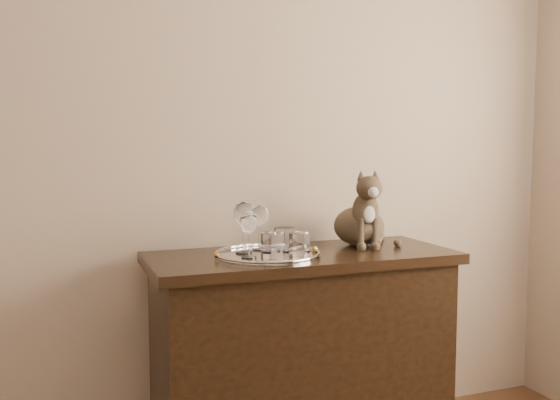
% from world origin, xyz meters
% --- Properties ---
extents(wall_back, '(4.00, 0.10, 2.70)m').
position_xyz_m(wall_back, '(0.00, 2.25, 1.35)').
color(wall_back, '#BCA88D').
rests_on(wall_back, ground).
extents(sideboard, '(1.20, 0.50, 0.85)m').
position_xyz_m(sideboard, '(0.60, 1.94, 0.42)').
color(sideboard, black).
rests_on(sideboard, ground).
extents(tray, '(0.40, 0.40, 0.01)m').
position_xyz_m(tray, '(0.45, 1.91, 0.85)').
color(tray, silver).
rests_on(tray, sideboard).
extents(wine_glass_a, '(0.08, 0.08, 0.20)m').
position_xyz_m(wine_glass_a, '(0.37, 1.97, 0.96)').
color(wine_glass_a, white).
rests_on(wine_glass_a, tray).
extents(wine_glass_b, '(0.07, 0.07, 0.18)m').
position_xyz_m(wine_glass_b, '(0.45, 2.01, 0.95)').
color(wine_glass_b, white).
rests_on(wine_glass_b, tray).
extents(wine_glass_c, '(0.07, 0.07, 0.18)m').
position_xyz_m(wine_glass_c, '(0.36, 1.86, 0.95)').
color(wine_glass_c, white).
rests_on(wine_glass_c, tray).
extents(tumbler_a, '(0.08, 0.08, 0.09)m').
position_xyz_m(tumbler_a, '(0.54, 1.82, 0.90)').
color(tumbler_a, white).
rests_on(tumbler_a, tray).
extents(tumbler_b, '(0.09, 0.09, 0.10)m').
position_xyz_m(tumbler_b, '(0.43, 1.81, 0.91)').
color(tumbler_b, white).
rests_on(tumbler_b, tray).
extents(tumbler_c, '(0.08, 0.08, 0.09)m').
position_xyz_m(tumbler_c, '(0.53, 1.94, 0.90)').
color(tumbler_c, white).
rests_on(tumbler_c, tray).
extents(cat, '(0.36, 0.34, 0.32)m').
position_xyz_m(cat, '(0.90, 2.03, 1.01)').
color(cat, '#47372A').
rests_on(cat, sideboard).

